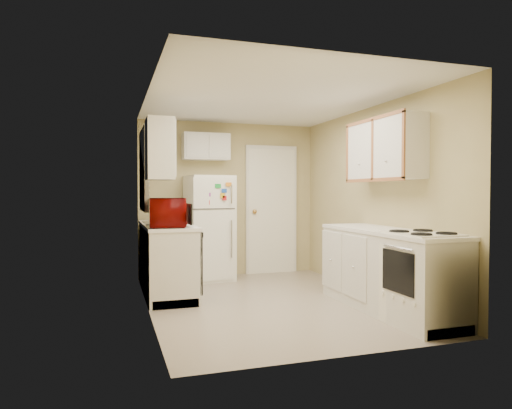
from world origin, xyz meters
name	(u,v)px	position (x,y,z in m)	size (l,w,h in m)	color
floor	(269,302)	(0.00, 0.00, 0.00)	(3.80, 3.80, 0.00)	#B5A692
ceiling	(269,100)	(0.00, 0.00, 2.40)	(3.80, 3.80, 0.00)	white
wall_left	(148,202)	(-1.40, 0.00, 1.20)	(3.80, 3.80, 0.00)	tan
wall_right	(372,201)	(1.40, 0.00, 1.20)	(3.80, 3.80, 0.00)	tan
wall_back	(229,199)	(0.00, 1.90, 1.20)	(2.80, 2.80, 0.00)	tan
wall_front	(349,206)	(0.00, -1.90, 1.20)	(2.80, 2.80, 0.00)	tan
left_counter	(166,258)	(-1.10, 0.90, 0.45)	(0.60, 1.80, 0.90)	silver
dishwasher	(197,260)	(-0.81, 0.30, 0.49)	(0.03, 0.58, 0.72)	black
sink	(165,226)	(-1.10, 1.05, 0.86)	(0.54, 0.74, 0.16)	gray
microwave	(168,214)	(-1.15, 0.33, 1.05)	(0.34, 0.61, 0.41)	#7D0805
soap_bottle	(159,214)	(-1.14, 1.42, 1.00)	(0.08, 0.09, 0.19)	white
window_blinds	(145,170)	(-1.36, 1.05, 1.60)	(0.10, 0.98, 1.08)	silver
upper_cabinet_left	(160,149)	(-1.25, 0.22, 1.80)	(0.30, 0.45, 0.70)	silver
refrigerator	(209,228)	(-0.38, 1.59, 0.78)	(0.64, 0.62, 1.55)	white
cabinet_over_fridge	(206,147)	(-0.40, 1.75, 2.00)	(0.70, 0.30, 0.40)	silver
interior_door	(271,210)	(0.70, 1.86, 1.02)	(0.86, 0.06, 2.08)	white
right_counter	(388,270)	(1.10, -0.80, 0.45)	(0.60, 2.00, 0.90)	silver
stove	(422,286)	(1.08, -1.40, 0.40)	(0.53, 0.65, 0.80)	white
upper_cabinet_right	(385,150)	(1.25, -0.50, 1.80)	(0.30, 1.20, 0.70)	silver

